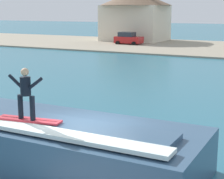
{
  "coord_description": "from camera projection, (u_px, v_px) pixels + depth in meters",
  "views": [
    {
      "loc": [
        5.98,
        -9.9,
        4.92
      ],
      "look_at": [
        -0.8,
        3.13,
        1.85
      ],
      "focal_mm": 61.33,
      "sensor_mm": 36.0,
      "label": 1
    }
  ],
  "objects": [
    {
      "name": "surfboard",
      "position": [
        29.0,
        120.0,
        11.72
      ],
      "size": [
        2.14,
        0.73,
        0.06
      ],
      "color": "#D8333F",
      "rests_on": "wave_crest"
    },
    {
      "name": "car_near_shore",
      "position": [
        128.0,
        39.0,
        53.8
      ],
      "size": [
        3.8,
        2.25,
        1.86
      ],
      "color": "red",
      "rests_on": "ground_plane"
    },
    {
      "name": "wave_crest",
      "position": [
        61.0,
        144.0,
        12.16
      ],
      "size": [
        9.07,
        3.66,
        1.58
      ],
      "color": "#35526E",
      "rests_on": "ground_plane"
    },
    {
      "name": "ground_plane",
      "position": [
        89.0,
        166.0,
        12.3
      ],
      "size": [
        260.0,
        260.0,
        0.0
      ],
      "primitive_type": "plane",
      "color": "#29657A"
    },
    {
      "name": "surfer",
      "position": [
        26.0,
        91.0,
        11.48
      ],
      "size": [
        1.27,
        0.32,
        1.58
      ],
      "color": "black",
      "rests_on": "surfboard"
    },
    {
      "name": "house_with_chimney",
      "position": [
        135.0,
        13.0,
        59.57
      ],
      "size": [
        11.23,
        11.23,
        8.13
      ],
      "color": "beige",
      "rests_on": "ground_plane"
    }
  ]
}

